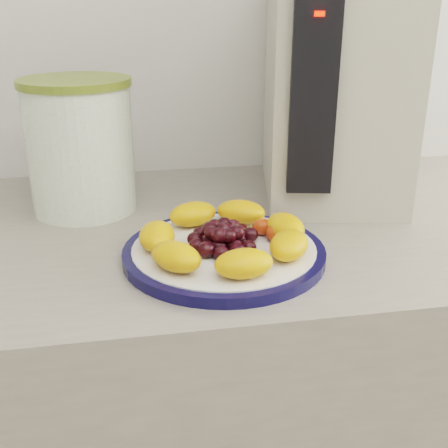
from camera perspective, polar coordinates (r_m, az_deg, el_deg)
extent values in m
cube|color=gray|center=(1.15, 4.92, -20.79)|extent=(3.50, 0.60, 0.90)
cylinder|color=#0E0F3C|center=(0.76, 0.00, -2.97)|extent=(0.27, 0.27, 0.01)
cylinder|color=white|center=(0.76, 0.00, -2.90)|extent=(0.25, 0.25, 0.02)
cylinder|color=#4B7120|center=(0.94, -14.33, 7.31)|extent=(0.22, 0.22, 0.20)
cylinder|color=olive|center=(0.92, -14.97, 13.76)|extent=(0.23, 0.23, 0.01)
cube|color=beige|center=(0.99, 11.14, 13.82)|extent=(0.28, 0.35, 0.38)
cube|color=black|center=(0.83, 9.06, 12.74)|extent=(0.07, 0.03, 0.29)
cube|color=#FF0C05|center=(0.81, 9.67, 20.32)|extent=(0.01, 0.01, 0.01)
ellipsoid|color=orange|center=(0.78, 6.28, -0.31)|extent=(0.06, 0.08, 0.03)
ellipsoid|color=orange|center=(0.83, 1.75, 1.24)|extent=(0.09, 0.07, 0.03)
ellipsoid|color=orange|center=(0.82, -3.19, 1.01)|extent=(0.08, 0.07, 0.03)
ellipsoid|color=orange|center=(0.75, -6.83, -1.22)|extent=(0.06, 0.08, 0.03)
ellipsoid|color=orange|center=(0.69, -4.89, -3.32)|extent=(0.08, 0.09, 0.03)
ellipsoid|color=orange|center=(0.67, 2.02, -4.03)|extent=(0.08, 0.05, 0.03)
ellipsoid|color=orange|center=(0.72, 6.60, -2.13)|extent=(0.08, 0.09, 0.03)
ellipsoid|color=black|center=(0.75, 0.00, -1.66)|extent=(0.02, 0.02, 0.02)
ellipsoid|color=black|center=(0.75, 1.52, -1.58)|extent=(0.02, 0.02, 0.02)
ellipsoid|color=black|center=(0.77, 0.51, -1.12)|extent=(0.02, 0.02, 0.02)
ellipsoid|color=black|center=(0.77, -0.98, -1.18)|extent=(0.02, 0.02, 0.02)
ellipsoid|color=black|center=(0.75, -1.53, -1.72)|extent=(0.02, 0.02, 0.02)
ellipsoid|color=black|center=(0.73, -0.54, -2.25)|extent=(0.02, 0.02, 0.02)
ellipsoid|color=black|center=(0.74, 1.02, -2.13)|extent=(0.02, 0.02, 0.02)
ellipsoid|color=black|center=(0.77, 2.67, -1.09)|extent=(0.02, 0.02, 0.02)
ellipsoid|color=black|center=(0.78, 1.66, -0.65)|extent=(0.02, 0.02, 0.02)
ellipsoid|color=black|center=(0.79, 0.24, -0.43)|extent=(0.02, 0.02, 0.02)
ellipsoid|color=black|center=(0.78, -1.23, -0.56)|extent=(0.02, 0.02, 0.02)
ellipsoid|color=black|center=(0.77, -2.41, -0.97)|extent=(0.02, 0.02, 0.02)
ellipsoid|color=black|center=(0.75, -2.99, -1.55)|extent=(0.02, 0.02, 0.02)
ellipsoid|color=black|center=(0.74, -2.79, -2.18)|extent=(0.02, 0.02, 0.02)
ellipsoid|color=black|center=(0.72, -1.79, -2.62)|extent=(0.02, 0.02, 0.02)
ellipsoid|color=black|center=(0.72, -0.27, -2.95)|extent=(0.02, 0.02, 0.02)
ellipsoid|color=black|center=(0.72, 1.34, -2.74)|extent=(0.02, 0.02, 0.02)
ellipsoid|color=black|center=(0.73, 2.55, -2.40)|extent=(0.02, 0.02, 0.02)
ellipsoid|color=black|center=(0.74, 0.00, -0.61)|extent=(0.02, 0.02, 0.02)
ellipsoid|color=black|center=(0.76, 0.93, -0.20)|extent=(0.02, 0.02, 0.02)
ellipsoid|color=black|center=(0.76, 0.00, -0.06)|extent=(0.02, 0.02, 0.02)
ellipsoid|color=black|center=(0.76, -0.94, -0.20)|extent=(0.02, 0.02, 0.02)
ellipsoid|color=black|center=(0.75, -1.45, -0.52)|extent=(0.02, 0.02, 0.02)
ellipsoid|color=black|center=(0.74, -1.29, -0.93)|extent=(0.02, 0.02, 0.02)
ellipsoid|color=black|center=(0.73, -0.51, -1.16)|extent=(0.02, 0.02, 0.02)
ellipsoid|color=black|center=(0.73, 0.52, -1.18)|extent=(0.02, 0.02, 0.02)
ellipsoid|color=black|center=(0.74, 1.30, -0.90)|extent=(0.02, 0.02, 0.02)
ellipsoid|color=red|center=(0.79, 3.93, -0.29)|extent=(0.03, 0.03, 0.02)
ellipsoid|color=red|center=(0.80, 5.72, 0.01)|extent=(0.04, 0.03, 0.02)
ellipsoid|color=red|center=(0.77, 5.25, -0.87)|extent=(0.04, 0.04, 0.02)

